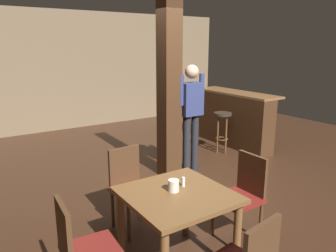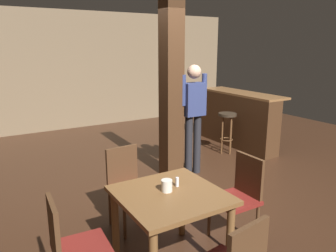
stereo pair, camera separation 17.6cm
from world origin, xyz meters
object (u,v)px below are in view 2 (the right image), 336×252
at_px(chair_north, 127,183).
at_px(standing_person, 193,112).
at_px(napkin_cup, 167,186).
at_px(salt_shaker, 177,182).
at_px(chair_east, 240,193).
at_px(dining_table, 170,206).
at_px(bar_stool_near, 227,123).
at_px(bar_counter, 237,119).
at_px(chair_west, 72,246).

relative_size(chair_north, standing_person, 0.52).
xyz_separation_m(chair_north, napkin_cup, (0.03, -0.82, 0.28)).
bearing_deg(napkin_cup, salt_shaker, 15.63).
bearing_deg(chair_east, dining_table, -178.57).
relative_size(dining_table, napkin_cup, 8.40).
distance_m(chair_east, napkin_cup, 0.91).
relative_size(dining_table, bar_stool_near, 1.17).
height_order(dining_table, bar_stool_near, bar_stool_near).
height_order(napkin_cup, standing_person, standing_person).
distance_m(dining_table, bar_counter, 4.02).
bearing_deg(chair_north, chair_east, -43.43).
bearing_deg(bar_counter, chair_north, -152.23).
bearing_deg(salt_shaker, napkin_cup, -164.37).
height_order(napkin_cup, bar_stool_near, napkin_cup).
xyz_separation_m(chair_east, bar_counter, (2.27, 2.51, 0.05)).
height_order(chair_west, bar_stool_near, chair_west).
height_order(chair_north, bar_stool_near, chair_north).
height_order(chair_east, napkin_cup, chair_east).
bearing_deg(chair_east, chair_north, 136.57).
relative_size(chair_north, napkin_cup, 8.31).
relative_size(chair_north, salt_shaker, 10.05).
bearing_deg(chair_west, salt_shaker, 4.64).
relative_size(chair_east, napkin_cup, 8.31).
bearing_deg(napkin_cup, chair_west, -177.10).
bearing_deg(standing_person, dining_table, -130.32).
bearing_deg(bar_stool_near, standing_person, -155.60).
bearing_deg(dining_table, bar_stool_near, 40.75).
height_order(chair_north, standing_person, standing_person).
relative_size(chair_north, bar_counter, 0.46).
relative_size(napkin_cup, bar_counter, 0.06).
relative_size(chair_east, salt_shaker, 10.05).
height_order(dining_table, napkin_cup, napkin_cup).
xyz_separation_m(salt_shaker, bar_counter, (3.00, 2.44, -0.22)).
distance_m(chair_west, napkin_cup, 0.92).
bearing_deg(chair_east, chair_west, -179.49).
bearing_deg(chair_north, salt_shaker, -78.24).
relative_size(dining_table, standing_person, 0.52).
height_order(dining_table, bar_counter, bar_counter).
bearing_deg(dining_table, chair_north, 92.21).
distance_m(napkin_cup, salt_shaker, 0.14).
distance_m(bar_counter, bar_stool_near, 0.55).
height_order(chair_north, bar_counter, bar_counter).
distance_m(salt_shaker, standing_person, 2.16).
relative_size(napkin_cup, standing_person, 0.06).
bearing_deg(bar_counter, chair_west, -147.83).
height_order(standing_person, bar_stool_near, standing_person).
xyz_separation_m(chair_east, salt_shaker, (-0.73, 0.07, 0.27)).
bearing_deg(napkin_cup, chair_north, 91.90).
bearing_deg(bar_stool_near, napkin_cup, -139.95).
relative_size(chair_east, bar_counter, 0.46).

